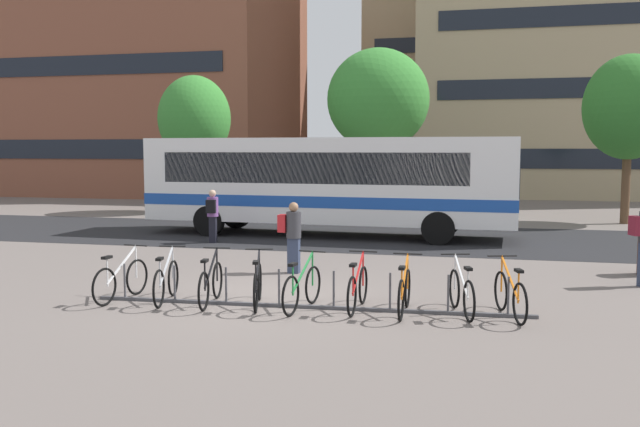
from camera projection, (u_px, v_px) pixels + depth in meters
ground at (265, 299)px, 12.87m from camera, size 200.00×200.00×0.00m
bus_lane_asphalt at (353, 236)px, 21.99m from camera, size 80.00×7.20×0.01m
city_bus at (330, 182)px, 21.99m from camera, size 12.13×3.15×3.20m
bike_rack at (306, 303)px, 12.07m from camera, size 8.00×0.41×0.70m
parked_bicycle_white_0 at (121, 280)px, 12.70m from camera, size 0.52×1.72×0.99m
parked_bicycle_silver_1 at (166, 282)px, 12.56m from camera, size 0.53×1.70×0.99m
parked_bicycle_black_2 at (211, 284)px, 12.35m from camera, size 0.52×1.71×0.99m
parked_bicycle_black_3 at (258, 286)px, 12.19m from camera, size 0.61×1.68×0.99m
parked_bicycle_green_4 at (302, 288)px, 11.94m from camera, size 0.52×1.71×0.99m
parked_bicycle_red_5 at (358, 289)px, 11.92m from camera, size 0.52×1.72×0.99m
parked_bicycle_orange_6 at (404, 292)px, 11.63m from camera, size 0.52×1.72×0.99m
parked_bicycle_white_7 at (461, 293)px, 11.58m from camera, size 0.63×1.67×0.99m
parked_bicycle_orange_8 at (510, 295)px, 11.38m from camera, size 0.63×1.68×0.99m
commuter_black_pack_0 at (212, 213)px, 20.40m from camera, size 0.40×0.57×1.61m
commuter_red_pack_2 at (292, 232)px, 15.44m from camera, size 0.52×0.34×1.64m
street_tree_0 at (629, 108)px, 25.30m from camera, size 3.35×3.35×6.39m
street_tree_1 at (194, 119)px, 30.04m from camera, size 3.23×3.23×6.11m
street_tree_2 at (378, 100)px, 30.74m from camera, size 4.66×4.66×7.41m
building_left_wing at (116, 85)px, 44.80m from camera, size 22.95×13.15×14.14m
building_right_wing at (601, 4)px, 40.44m from camera, size 21.21×10.20×23.03m
building_centre_block at (475, 85)px, 54.19m from camera, size 16.51×12.00×16.00m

